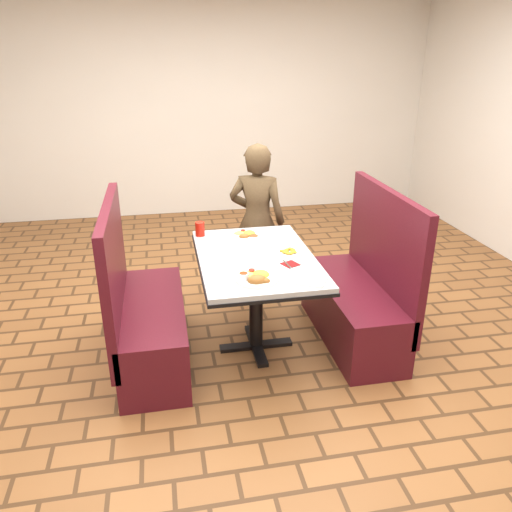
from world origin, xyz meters
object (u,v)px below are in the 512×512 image
near_dinner_plate (256,276)px  far_dinner_plate (247,234)px  red_tumbler (200,229)px  diner_person (257,221)px  booth_bench_right (359,299)px  dining_table (256,268)px  booth_bench_left (145,319)px  plantain_plate (289,252)px

near_dinner_plate → far_dinner_plate: (0.08, 0.79, -0.01)m
red_tumbler → diner_person: bearing=39.6°
far_dinner_plate → booth_bench_right: bearing=-26.8°
dining_table → diner_person: (0.19, 0.94, 0.03)m
booth_bench_left → booth_bench_right: same height
far_dinner_plate → red_tumbler: red_tumbler is taller
far_dinner_plate → plantain_plate: 0.47m
plantain_plate → dining_table: bearing=178.4°
booth_bench_right → far_dinner_plate: (-0.80, 0.40, 0.44)m
plantain_plate → red_tumbler: 0.77m
dining_table → red_tumbler: red_tumbler is taller
red_tumbler → far_dinner_plate: bearing=-14.1°
booth_bench_right → near_dinner_plate: size_ratio=4.32×
booth_bench_right → near_dinner_plate: booth_bench_right is taller
near_dinner_plate → far_dinner_plate: bearing=84.4°
near_dinner_plate → booth_bench_right: bearing=23.9°
booth_bench_left → diner_person: diner_person is taller
booth_bench_left → far_dinner_plate: booth_bench_left is taller
booth_bench_right → red_tumbler: (-1.15, 0.49, 0.48)m
booth_bench_left → near_dinner_plate: bearing=-28.1°
booth_bench_right → far_dinner_plate: bearing=153.2°
dining_table → diner_person: size_ratio=0.88×
plantain_plate → booth_bench_right: bearing=0.7°
near_dinner_plate → plantain_plate: (0.31, 0.38, -0.02)m
far_dinner_plate → plantain_plate: size_ratio=1.26×
dining_table → red_tumbler: size_ratio=11.13×
dining_table → red_tumbler: 0.62m
booth_bench_right → plantain_plate: 0.71m
plantain_plate → far_dinner_plate: bearing=120.1°
near_dinner_plate → far_dinner_plate: size_ratio=1.16×
diner_person → red_tumbler: bearing=63.0°
booth_bench_right → diner_person: 1.17m
booth_bench_right → red_tumbler: bearing=156.9°
far_dinner_plate → plantain_plate: bearing=-59.9°
booth_bench_left → far_dinner_plate: bearing=26.6°
dining_table → booth_bench_right: (0.80, 0.00, -0.32)m
dining_table → far_dinner_plate: (0.00, 0.40, 0.12)m
diner_person → plantain_plate: bearing=116.4°
plantain_plate → near_dinner_plate: bearing=-129.5°
far_dinner_plate → dining_table: bearing=-90.4°
diner_person → booth_bench_right: bearing=146.4°
dining_table → far_dinner_plate: bearing=89.6°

